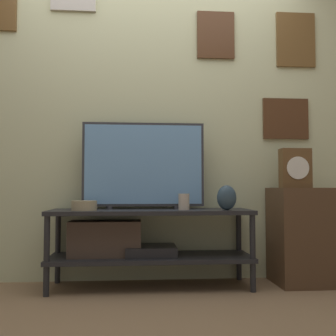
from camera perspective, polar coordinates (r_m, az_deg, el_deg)
ground_plane at (r=2.70m, az=-2.32°, el=-18.21°), size 12.00×12.00×0.00m
wall_back at (r=3.20m, az=-2.54°, el=8.73°), size 6.40×0.08×2.70m
media_console at (r=2.88m, az=-5.03°, el=-10.11°), size 1.45×0.43×0.56m
television at (r=2.96m, az=-3.57°, el=0.50°), size 0.91×0.05×0.65m
vase_urn_stoneware at (r=2.81m, az=8.51°, el=-4.28°), size 0.14×0.10×0.18m
vase_wide_bowl at (r=2.81m, az=-12.05°, el=-5.35°), size 0.18×0.18×0.07m
candle_jar at (r=2.84m, az=2.32°, el=-4.91°), size 0.08×0.08×0.12m
side_table at (r=3.15m, az=18.72°, el=-9.27°), size 0.41×0.40×0.71m
mantel_clock at (r=3.13m, az=17.98°, el=-0.03°), size 0.23×0.11×0.30m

